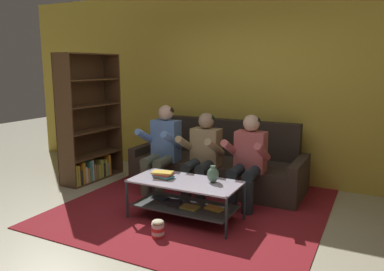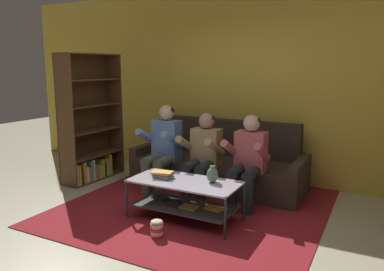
# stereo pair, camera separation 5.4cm
# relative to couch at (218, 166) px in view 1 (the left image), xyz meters

# --- Properties ---
(ground) EXTENTS (16.80, 16.80, 0.00)m
(ground) POSITION_rel_couch_xyz_m (0.13, -1.84, -0.30)
(ground) COLOR #BEB89A
(back_partition) EXTENTS (8.40, 0.12, 2.90)m
(back_partition) POSITION_rel_couch_xyz_m (0.13, 0.62, 1.15)
(back_partition) COLOR gold
(back_partition) RESTS_ON ground
(couch) EXTENTS (2.46, 0.90, 0.95)m
(couch) POSITION_rel_couch_xyz_m (0.00, 0.00, 0.00)
(couch) COLOR #342A23
(couch) RESTS_ON ground
(person_seated_left) EXTENTS (0.50, 0.58, 1.20)m
(person_seated_left) POSITION_rel_couch_xyz_m (-0.62, -0.54, 0.35)
(person_seated_left) COLOR #535946
(person_seated_left) RESTS_ON ground
(person_seated_middle) EXTENTS (0.50, 0.58, 1.13)m
(person_seated_middle) POSITION_rel_couch_xyz_m (-0.00, -0.55, 0.32)
(person_seated_middle) COLOR #232829
(person_seated_middle) RESTS_ON ground
(person_seated_right) EXTENTS (0.50, 0.58, 1.14)m
(person_seated_right) POSITION_rel_couch_xyz_m (0.62, -0.55, 0.32)
(person_seated_right) COLOR #20282D
(person_seated_right) RESTS_ON ground
(coffee_table) EXTENTS (1.25, 0.59, 0.46)m
(coffee_table) POSITION_rel_couch_xyz_m (0.14, -1.29, 0.00)
(coffee_table) COLOR #BBB2C5
(coffee_table) RESTS_ON ground
(area_rug) EXTENTS (3.08, 3.23, 0.01)m
(area_rug) POSITION_rel_couch_xyz_m (0.07, -0.78, -0.30)
(area_rug) COLOR maroon
(area_rug) RESTS_ON ground
(vase) EXTENTS (0.13, 0.13, 0.19)m
(vase) POSITION_rel_couch_xyz_m (0.43, -1.19, 0.25)
(vase) COLOR #517157
(vase) RESTS_ON coffee_table
(book_stack) EXTENTS (0.27, 0.19, 0.08)m
(book_stack) POSITION_rel_couch_xyz_m (-0.15, -1.31, 0.20)
(book_stack) COLOR #A07450
(book_stack) RESTS_ON coffee_table
(bookshelf) EXTENTS (0.39, 1.05, 1.92)m
(bookshelf) POSITION_rel_couch_xyz_m (-1.93, -0.58, 0.43)
(bookshelf) COLOR #50331D
(bookshelf) RESTS_ON ground
(popcorn_tub) EXTENTS (0.13, 0.13, 0.19)m
(popcorn_tub) POSITION_rel_couch_xyz_m (0.11, -1.83, -0.20)
(popcorn_tub) COLOR red
(popcorn_tub) RESTS_ON ground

